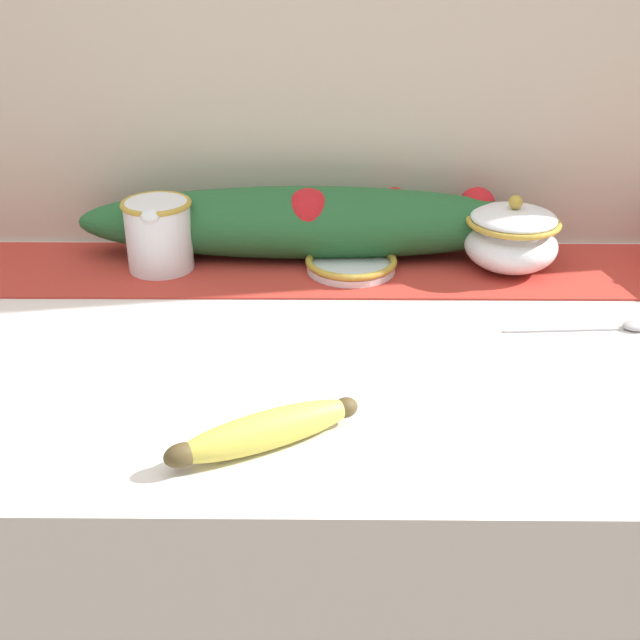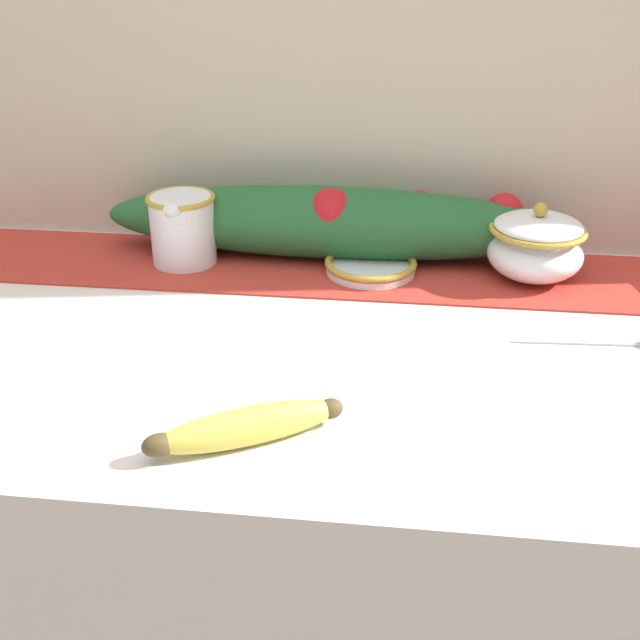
# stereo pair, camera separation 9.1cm
# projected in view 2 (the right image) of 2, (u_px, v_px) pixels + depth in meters

# --- Properties ---
(countertop) EXTENTS (1.35, 0.65, 0.93)m
(countertop) POSITION_uv_depth(u_px,v_px,m) (311.00, 614.00, 1.19)
(countertop) COLOR silver
(countertop) RESTS_ON ground_plane
(back_wall) EXTENTS (2.15, 0.04, 2.40)m
(back_wall) POSITION_uv_depth(u_px,v_px,m) (339.00, 61.00, 1.16)
(back_wall) COLOR beige
(back_wall) RESTS_ON ground_plane
(table_runner) EXTENTS (1.25, 0.20, 0.00)m
(table_runner) POSITION_uv_depth(u_px,v_px,m) (328.00, 269.00, 1.17)
(table_runner) COLOR #B23328
(table_runner) RESTS_ON countertop
(cream_pitcher) EXTENTS (0.10, 0.12, 0.10)m
(cream_pitcher) POSITION_uv_depth(u_px,v_px,m) (183.00, 226.00, 1.17)
(cream_pitcher) COLOR white
(cream_pitcher) RESTS_ON countertop
(sugar_bowl) EXTENTS (0.13, 0.13, 0.11)m
(sugar_bowl) POSITION_uv_depth(u_px,v_px,m) (536.00, 246.00, 1.11)
(sugar_bowl) COLOR white
(sugar_bowl) RESTS_ON countertop
(small_dish) EXTENTS (0.13, 0.13, 0.02)m
(small_dish) POSITION_uv_depth(u_px,v_px,m) (371.00, 266.00, 1.15)
(small_dish) COLOR white
(small_dish) RESTS_ON countertop
(banana) EXTENTS (0.19, 0.12, 0.04)m
(banana) POSITION_uv_depth(u_px,v_px,m) (246.00, 427.00, 0.78)
(banana) COLOR #DBCC4C
(banana) RESTS_ON countertop
(spoon) EXTENTS (0.18, 0.03, 0.01)m
(spoon) POSITION_uv_depth(u_px,v_px,m) (639.00, 343.00, 0.96)
(spoon) COLOR #B7B7BC
(spoon) RESTS_ON countertop
(poinsettia_garland) EXTENTS (0.68, 0.12, 0.11)m
(poinsettia_garland) POSITION_uv_depth(u_px,v_px,m) (333.00, 221.00, 1.18)
(poinsettia_garland) COLOR #235B2D
(poinsettia_garland) RESTS_ON countertop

